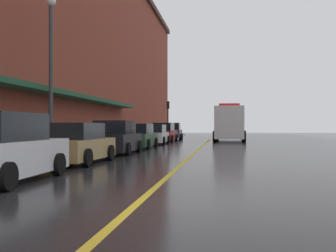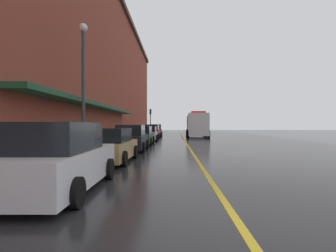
% 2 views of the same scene
% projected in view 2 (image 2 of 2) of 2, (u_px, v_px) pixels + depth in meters
% --- Properties ---
extents(ground_plane, '(112.00, 112.00, 0.00)m').
position_uv_depth(ground_plane, '(184.00, 140.00, 29.16)').
color(ground_plane, '#232326').
extents(sidewalk_left, '(2.40, 70.00, 0.15)m').
position_uv_depth(sidewalk_left, '(129.00, 139.00, 29.31)').
color(sidewalk_left, '#ADA8A0').
rests_on(sidewalk_left, ground).
extents(lane_center_stripe, '(0.16, 70.00, 0.01)m').
position_uv_depth(lane_center_stripe, '(184.00, 140.00, 29.16)').
color(lane_center_stripe, gold).
rests_on(lane_center_stripe, ground).
extents(brick_building_left, '(13.63, 64.00, 16.60)m').
position_uv_depth(brick_building_left, '(60.00, 64.00, 28.44)').
color(brick_building_left, brown).
rests_on(brick_building_left, ground).
extents(parked_car_0, '(2.02, 4.59, 1.75)m').
position_uv_depth(parked_car_0, '(61.00, 159.00, 6.58)').
color(parked_car_0, silver).
rests_on(parked_car_0, ground).
extents(parked_car_1, '(2.03, 4.32, 1.53)m').
position_uv_depth(parked_car_1, '(111.00, 146.00, 11.76)').
color(parked_car_1, '#A5844C').
rests_on(parked_car_1, ground).
extents(parked_car_2, '(2.08, 4.47, 1.69)m').
position_uv_depth(parked_car_2, '(131.00, 138.00, 17.16)').
color(parked_car_2, black).
rests_on(parked_car_2, ground).
extents(parked_car_3, '(1.96, 4.29, 1.57)m').
position_uv_depth(parked_car_3, '(142.00, 136.00, 22.40)').
color(parked_car_3, '#2D5133').
rests_on(parked_car_3, ground).
extents(parked_car_4, '(2.03, 4.31, 1.53)m').
position_uv_depth(parked_car_4, '(149.00, 134.00, 28.21)').
color(parked_car_4, silver).
rests_on(parked_car_4, ground).
extents(parked_car_5, '(2.12, 4.47, 1.72)m').
position_uv_depth(parked_car_5, '(152.00, 132.00, 33.62)').
color(parked_car_5, maroon).
rests_on(parked_car_5, ground).
extents(parked_car_6, '(2.24, 4.27, 1.76)m').
position_uv_depth(parked_car_6, '(155.00, 131.00, 39.11)').
color(parked_car_6, '#595B60').
rests_on(parked_car_6, ground).
extents(box_truck, '(3.04, 8.37, 3.41)m').
position_uv_depth(box_truck, '(197.00, 125.00, 35.82)').
color(box_truck, silver).
rests_on(box_truck, ground).
extents(parking_meter_0, '(0.14, 0.18, 1.33)m').
position_uv_depth(parking_meter_0, '(91.00, 137.00, 13.32)').
color(parking_meter_0, '#4C4C51').
rests_on(parking_meter_0, sidewalk_left).
extents(parking_meter_1, '(0.14, 0.18, 1.33)m').
position_uv_depth(parking_meter_1, '(35.00, 145.00, 7.90)').
color(parking_meter_1, '#4C4C51').
rests_on(parking_meter_1, sidewalk_left).
extents(street_lamp_left, '(0.44, 0.44, 6.94)m').
position_uv_depth(street_lamp_left, '(83.00, 74.00, 13.85)').
color(street_lamp_left, '#33383D').
rests_on(street_lamp_left, sidewalk_left).
extents(traffic_light_near, '(0.38, 0.36, 4.30)m').
position_uv_depth(traffic_light_near, '(150.00, 116.00, 45.83)').
color(traffic_light_near, '#232326').
rests_on(traffic_light_near, sidewalk_left).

